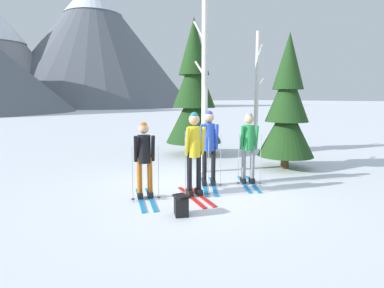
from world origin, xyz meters
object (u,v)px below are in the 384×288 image
(pine_tree_near, at_px, (287,108))
(birch_tree_slender, at_px, (205,77))
(skier_in_blue, at_px, (209,144))
(birch_tree_tall, at_px, (257,92))
(pine_tree_mid, at_px, (194,94))
(skier_in_yellow, at_px, (194,148))
(skier_in_black, at_px, (144,156))
(skier_in_green, at_px, (248,144))
(backpack_on_snow_front, at_px, (181,205))

(pine_tree_near, bearing_deg, birch_tree_slender, 157.96)
(skier_in_blue, xyz_separation_m, birch_tree_slender, (0.75, 1.29, 1.70))
(skier_in_blue, distance_m, birch_tree_tall, 5.77)
(pine_tree_near, xyz_separation_m, pine_tree_mid, (-1.08, 3.48, 0.45))
(pine_tree_mid, bearing_deg, skier_in_yellow, -122.74)
(skier_in_yellow, distance_m, pine_tree_near, 4.01)
(birch_tree_tall, height_order, birch_tree_slender, birch_tree_slender)
(skier_in_black, relative_size, skier_in_yellow, 0.89)
(skier_in_yellow, relative_size, birch_tree_slender, 0.34)
(pine_tree_mid, bearing_deg, pine_tree_near, -72.73)
(birch_tree_tall, bearing_deg, skier_in_green, -135.68)
(skier_in_black, height_order, skier_in_yellow, skier_in_yellow)
(skier_in_yellow, xyz_separation_m, pine_tree_mid, (2.77, 4.30, 1.24))
(skier_in_black, distance_m, pine_tree_mid, 5.59)
(skier_in_black, height_order, birch_tree_tall, birch_tree_tall)
(skier_in_yellow, height_order, birch_tree_slender, birch_tree_slender)
(skier_in_green, relative_size, birch_tree_tall, 0.38)
(skier_in_yellow, xyz_separation_m, skier_in_blue, (0.74, 0.48, -0.03))
(skier_in_blue, xyz_separation_m, pine_tree_mid, (2.02, 3.82, 1.27))
(skier_in_blue, bearing_deg, pine_tree_mid, 62.12)
(pine_tree_near, distance_m, pine_tree_mid, 3.68)
(skier_in_black, xyz_separation_m, skier_in_blue, (1.74, 0.07, 0.11))
(skier_in_blue, relative_size, birch_tree_slender, 0.34)
(skier_in_blue, distance_m, birch_tree_slender, 2.26)
(skier_in_green, distance_m, pine_tree_near, 2.41)
(skier_in_green, height_order, backpack_on_snow_front, skier_in_green)
(pine_tree_near, xyz_separation_m, birch_tree_slender, (-2.36, 0.95, 0.87))
(birch_tree_slender, bearing_deg, pine_tree_mid, 63.30)
(skier_in_yellow, distance_m, backpack_on_snow_front, 1.50)
(pine_tree_mid, xyz_separation_m, backpack_on_snow_front, (-3.61, -5.18, -2.12))
(backpack_on_snow_front, bearing_deg, pine_tree_mid, 55.11)
(skier_in_green, distance_m, backpack_on_snow_front, 2.87)
(birch_tree_tall, height_order, backpack_on_snow_front, birch_tree_tall)
(skier_in_blue, bearing_deg, backpack_on_snow_front, -139.49)
(pine_tree_near, xyz_separation_m, backpack_on_snow_front, (-4.70, -1.70, -1.67))
(skier_in_yellow, distance_m, skier_in_green, 1.71)
(birch_tree_tall, bearing_deg, pine_tree_near, -117.54)
(skier_in_black, height_order, pine_tree_mid, pine_tree_mid)
(skier_in_yellow, relative_size, pine_tree_mid, 0.37)
(birch_tree_slender, relative_size, backpack_on_snow_front, 13.92)
(skier_in_green, bearing_deg, skier_in_black, 174.06)
(skier_in_black, distance_m, birch_tree_slender, 3.36)
(skier_in_yellow, bearing_deg, pine_tree_near, 11.99)
(skier_in_blue, height_order, skier_in_green, skier_in_blue)
(skier_in_yellow, bearing_deg, backpack_on_snow_front, -133.91)
(skier_in_blue, relative_size, pine_tree_near, 0.46)
(pine_tree_near, height_order, birch_tree_tall, birch_tree_tall)
(skier_in_yellow, height_order, pine_tree_near, pine_tree_near)
(skier_in_yellow, xyz_separation_m, backpack_on_snow_front, (-0.85, -0.88, -0.88))
(skier_in_blue, bearing_deg, birch_tree_slender, 59.88)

